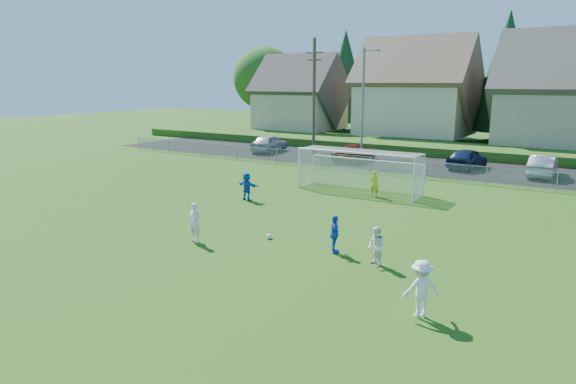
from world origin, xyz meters
name	(u,v)px	position (x,y,z in m)	size (l,w,h in m)	color
ground	(163,273)	(0.00, 0.00, 0.00)	(160.00, 160.00, 0.00)	#193D0C
asphalt_lot	(421,165)	(0.00, 27.50, 0.01)	(60.00, 60.00, 0.00)	black
grass_embankment	(448,150)	(0.00, 35.00, 0.40)	(70.00, 6.00, 0.80)	#1E420F
soccer_ball	(269,236)	(0.85, 5.20, 0.11)	(0.22, 0.22, 0.22)	white
player_white_a	(195,223)	(-1.47, 3.22, 0.82)	(0.60, 0.39, 1.64)	white
player_white_b	(376,247)	(5.88, 4.61, 0.72)	(0.70, 0.54, 1.44)	white
player_white_c	(421,289)	(8.53, 1.53, 0.83)	(1.07, 0.62, 1.66)	white
player_blue_a	(335,234)	(3.98, 5.09, 0.74)	(0.87, 0.36, 1.49)	blue
player_blue_b	(247,186)	(-4.27, 10.46, 0.77)	(1.43, 0.45, 1.54)	blue
goalkeeper	(374,183)	(1.30, 15.11, 0.75)	(0.55, 0.36, 1.51)	#BDE31A
car_a	(269,143)	(-14.51, 27.42, 0.81)	(1.92, 4.78, 1.63)	#A8AAB0
car_c	(355,153)	(-5.40, 26.69, 0.69)	(2.29, 4.96, 1.38)	#640D0B
car_e	(467,158)	(3.39, 27.78, 0.77)	(1.82, 4.52, 1.54)	#121D3F
car_f	(543,166)	(8.61, 27.17, 0.75)	(1.58, 4.54, 1.50)	#AEAEAE
soccer_goal	(361,164)	(0.00, 16.05, 1.63)	(7.42, 1.90, 2.50)	white
chainlink_fence	(396,167)	(0.00, 22.00, 0.63)	(52.06, 0.06, 1.20)	gray
streetlight	(363,102)	(-4.45, 26.00, 4.84)	(1.38, 0.18, 9.00)	slate
utility_pole	(314,97)	(-9.50, 27.00, 5.15)	(1.60, 0.26, 10.00)	#473321
houses_row	(495,72)	(1.97, 42.46, 7.33)	(53.90, 11.45, 13.27)	tan
tree_row	(497,77)	(1.04, 48.74, 6.91)	(65.98, 12.36, 13.80)	#382616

